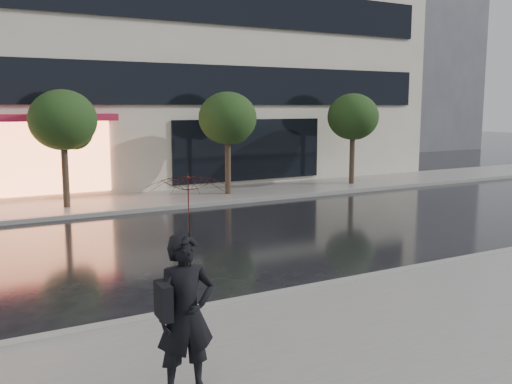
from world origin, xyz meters
TOP-DOWN VIEW (x-y plane):
  - ground at (0.00, 0.00)m, footprint 120.00×120.00m
  - sidewalk_near at (0.00, -3.25)m, footprint 60.00×4.50m
  - sidewalk_far at (0.00, 10.25)m, footprint 60.00×3.50m
  - curb_near at (0.00, -1.00)m, footprint 60.00×0.25m
  - curb_far at (0.00, 8.50)m, footprint 60.00×0.25m
  - bg_building_right at (26.00, 28.00)m, footprint 12.00×12.00m
  - tree_mid_west at (-2.94, 10.03)m, footprint 2.20×2.20m
  - tree_mid_east at (3.06, 10.03)m, footprint 2.20×2.20m
  - tree_far_east at (9.06, 10.03)m, footprint 2.20×2.20m
  - pedestrian_with_umbrella at (-4.28, -3.54)m, footprint 1.02×1.04m

SIDE VIEW (x-z plane):
  - ground at x=0.00m, z-range 0.00..0.00m
  - sidewalk_near at x=0.00m, z-range 0.00..0.12m
  - sidewalk_far at x=0.00m, z-range 0.00..0.12m
  - curb_near at x=0.00m, z-range 0.00..0.14m
  - curb_far at x=0.00m, z-range 0.00..0.14m
  - pedestrian_with_umbrella at x=-4.28m, z-range 0.47..3.05m
  - tree_mid_west at x=-2.94m, z-range 0.93..4.92m
  - tree_mid_east at x=3.06m, z-range 0.93..4.92m
  - tree_far_east at x=9.06m, z-range 0.93..4.92m
  - bg_building_right at x=26.00m, z-range 0.00..16.00m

